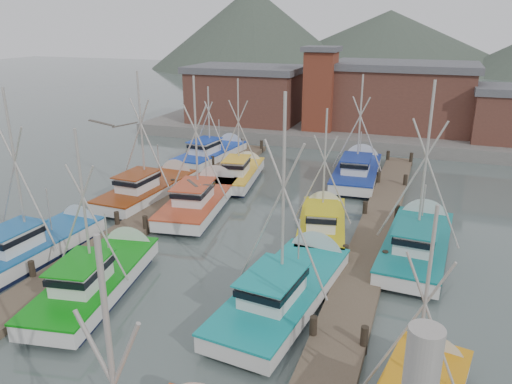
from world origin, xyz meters
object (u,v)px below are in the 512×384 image
(lookout_tower, at_px, (320,88))
(boat_4, at_px, (101,277))
(boat_8, at_px, (202,198))
(boat_12, at_px, (241,173))

(lookout_tower, distance_m, boat_4, 34.80)
(boat_8, bearing_deg, boat_4, -96.68)
(lookout_tower, relative_size, boat_8, 0.81)
(lookout_tower, xyz_separation_m, boat_8, (-2.81, -22.69, -4.87))
(boat_8, height_order, boat_12, boat_8)
(boat_4, xyz_separation_m, boat_8, (-0.31, 11.67, 0.00))
(lookout_tower, bearing_deg, boat_8, -97.06)
(lookout_tower, relative_size, boat_4, 0.88)
(boat_4, xyz_separation_m, boat_12, (-0.02, 18.15, 0.00))
(lookout_tower, bearing_deg, boat_4, -94.16)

